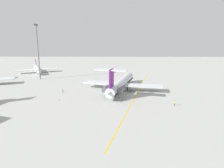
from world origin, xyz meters
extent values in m
plane|color=#ADADA8|center=(0.00, 0.00, 0.00)|extent=(290.83, 290.83, 0.00)
cylinder|color=silver|center=(-5.26, 8.72, 3.08)|extent=(34.31, 12.87, 3.69)
cone|color=silver|center=(11.40, 4.06, 3.08)|extent=(4.66, 4.45, 3.54)
cone|color=silver|center=(-21.92, 13.38, 3.41)|extent=(6.03, 4.47, 3.14)
cube|color=black|center=(-5.26, 8.72, 2.25)|extent=(33.59, 12.74, 0.81)
cube|color=silver|center=(-1.95, 17.69, 2.43)|extent=(11.03, 16.42, 0.37)
cube|color=silver|center=(-7.09, -0.67, 2.43)|extent=(8.26, 16.12, 0.37)
cylinder|color=#515156|center=(-15.93, 14.79, 3.35)|extent=(5.02, 3.30, 2.14)
cube|color=silver|center=(-16.11, 14.17, 3.35)|extent=(2.98, 1.88, 0.44)
cylinder|color=#515156|center=(-17.53, 9.07, 3.35)|extent=(5.02, 3.30, 2.14)
cube|color=silver|center=(-17.36, 9.69, 3.35)|extent=(2.98, 1.88, 0.44)
cube|color=#7A197F|center=(-19.70, 12.76, 8.19)|extent=(4.91, 1.70, 6.54)
cube|color=silver|center=(-19.27, 15.71, 11.19)|extent=(4.78, 6.11, 0.26)
cube|color=silver|center=(-20.86, 10.01, 11.19)|extent=(4.78, 6.11, 0.26)
cylinder|color=black|center=(4.92, 5.87, 1.40)|extent=(0.41, 0.41, 2.80)
cylinder|color=black|center=(-5.57, 11.87, 1.40)|extent=(0.41, 0.41, 2.80)
cylinder|color=black|center=(-7.16, 6.19, 1.40)|extent=(0.41, 0.41, 2.80)
cylinder|color=white|center=(38.20, 61.33, 2.25)|extent=(23.41, 12.48, 2.91)
cone|color=white|center=(27.08, 56.41, 2.25)|extent=(3.29, 3.49, 2.76)
cube|color=white|center=(41.03, 54.92, 1.96)|extent=(8.35, 11.86, 0.35)
cube|color=white|center=(35.37, 67.73, 1.96)|extent=(8.35, 11.86, 0.35)
cube|color=#7A197F|center=(47.62, 65.49, 5.68)|extent=(3.02, 1.55, 3.96)
cylinder|color=black|center=(38.20, 61.33, 0.98)|extent=(0.35, 0.35, 1.96)
cylinder|color=black|center=(-10.26, 32.81, 0.40)|extent=(0.10, 0.10, 0.81)
cylinder|color=black|center=(-10.40, 32.78, 0.40)|extent=(0.10, 0.10, 0.81)
cylinder|color=#191E4C|center=(-10.33, 32.80, 1.13)|extent=(0.27, 0.27, 0.64)
sphere|color=#DBB28E|center=(-10.33, 32.80, 1.57)|extent=(0.25, 0.25, 0.25)
cylinder|color=#191E4C|center=(-10.15, 32.83, 1.16)|extent=(0.07, 0.07, 0.54)
cylinder|color=#191E4C|center=(-10.50, 32.76, 1.16)|extent=(0.07, 0.07, 0.54)
cylinder|color=black|center=(-25.41, -8.52, 0.41)|extent=(0.10, 0.10, 0.83)
cylinder|color=black|center=(-25.28, -8.45, 0.41)|extent=(0.10, 0.10, 0.83)
cylinder|color=yellow|center=(-25.35, -8.49, 1.15)|extent=(0.28, 0.28, 0.65)
sphere|color=brown|center=(-25.35, -8.49, 1.61)|extent=(0.26, 0.26, 0.26)
cylinder|color=yellow|center=(-25.50, -8.58, 1.18)|extent=(0.08, 0.08, 0.56)
cylinder|color=yellow|center=(-25.19, -8.39, 1.18)|extent=(0.08, 0.08, 0.56)
cone|color=#EA590F|center=(-20.15, 31.80, 0.28)|extent=(0.40, 0.40, 0.55)
cone|color=#EA590F|center=(17.36, 13.33, 0.28)|extent=(0.40, 0.40, 0.55)
cube|color=gold|center=(-5.26, 1.03, 0.00)|extent=(98.37, 25.49, 0.01)
cylinder|color=slate|center=(17.39, 52.08, 14.06)|extent=(0.70, 0.70, 28.12)
cube|color=#424244|center=(17.39, 52.08, 28.62)|extent=(4.00, 0.60, 0.60)
cube|color=#2D2D30|center=(15.89, 52.08, 28.27)|extent=(0.70, 0.50, 0.44)
cube|color=#2D2D30|center=(18.89, 52.08, 28.27)|extent=(0.70, 0.50, 0.44)
camera|label=1|loc=(-90.04, 11.71, 22.46)|focal=32.50mm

